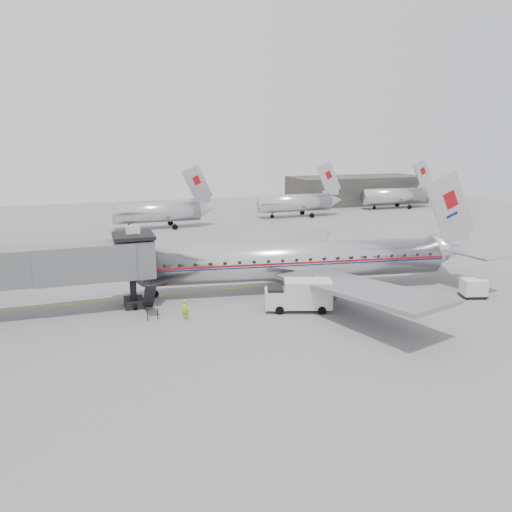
{
  "coord_description": "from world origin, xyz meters",
  "views": [
    {
      "loc": [
        -12.5,
        -39.06,
        14.35
      ],
      "look_at": [
        2.6,
        5.45,
        3.2
      ],
      "focal_mm": 35.0,
      "sensor_mm": 36.0,
      "label": 1
    }
  ],
  "objects": [
    {
      "name": "jet_bridge",
      "position": [
        -16.66,
        3.67,
        4.18
      ],
      "size": [
        21.0,
        6.2,
        7.1
      ],
      "color": "#585A5D",
      "rests_on": "ground"
    },
    {
      "name": "distant_aircraft_far",
      "position": [
        48.21,
        50.0,
        2.73
      ],
      "size": [
        16.39,
        3.2,
        10.26
      ],
      "color": "silver",
      "rests_on": "ground"
    },
    {
      "name": "service_van",
      "position": [
        3.95,
        -1.98,
        1.39
      ],
      "size": [
        6.01,
        3.83,
        2.65
      ],
      "rotation": [
        0.0,
        0.0,
        -0.33
      ],
      "color": "silver",
      "rests_on": "ground"
    },
    {
      "name": "apron_line",
      "position": [
        3.0,
        6.0,
        0.01
      ],
      "size": [
        60.0,
        0.15,
        0.01
      ],
      "primitive_type": "cube",
      "rotation": [
        0.0,
        0.0,
        1.57
      ],
      "color": "gold",
      "rests_on": "ground"
    },
    {
      "name": "hangar",
      "position": [
        45.0,
        60.0,
        3.0
      ],
      "size": [
        30.0,
        12.0,
        6.0
      ],
      "primitive_type": "cube",
      "color": "#32302E",
      "rests_on": "ground"
    },
    {
      "name": "distant_aircraft_near",
      "position": [
        -1.79,
        42.0,
        2.73
      ],
      "size": [
        16.39,
        3.2,
        10.26
      ],
      "color": "silver",
      "rests_on": "ground"
    },
    {
      "name": "ground",
      "position": [
        0.0,
        0.0,
        0.0
      ],
      "size": [
        160.0,
        160.0,
        0.0
      ],
      "primitive_type": "plane",
      "color": "slate",
      "rests_on": "ground"
    },
    {
      "name": "distant_aircraft_mid",
      "position": [
        24.21,
        46.0,
        2.73
      ],
      "size": [
        16.39,
        3.2,
        10.26
      ],
      "color": "silver",
      "rests_on": "ground"
    },
    {
      "name": "baggage_cart_white",
      "position": [
        20.6,
        -3.88,
        0.91
      ],
      "size": [
        2.54,
        2.18,
        1.7
      ],
      "rotation": [
        0.0,
        0.0,
        -0.28
      ],
      "color": "silver",
      "rests_on": "ground"
    },
    {
      "name": "ramp_worker",
      "position": [
        -5.65,
        -1.11,
        0.84
      ],
      "size": [
        0.67,
        0.5,
        1.69
      ],
      "primitive_type": "imported",
      "rotation": [
        0.0,
        0.0,
        0.16
      ],
      "color": "#A2D919",
      "rests_on": "ground"
    },
    {
      "name": "airliner",
      "position": [
        6.71,
        3.51,
        2.85
      ],
      "size": [
        35.77,
        32.93,
        11.35
      ],
      "rotation": [
        0.0,
        0.0,
        -0.14
      ],
      "color": "silver",
      "rests_on": "ground"
    }
  ]
}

